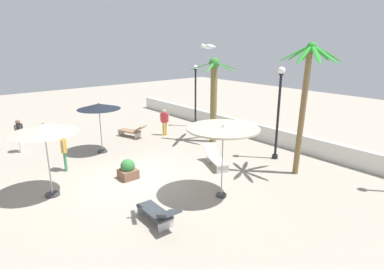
% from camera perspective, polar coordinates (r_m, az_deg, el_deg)
% --- Properties ---
extents(ground_plane, '(56.00, 56.00, 0.00)m').
position_cam_1_polar(ground_plane, '(13.85, -9.45, -7.74)').
color(ground_plane, '#9E9384').
extents(boundary_wall, '(25.20, 0.30, 0.90)m').
position_cam_1_polar(boundary_wall, '(18.96, 12.75, 0.17)').
color(boundary_wall, silver).
rests_on(boundary_wall, ground_plane).
extents(patio_umbrella_0, '(2.59, 2.59, 2.76)m').
position_cam_1_polar(patio_umbrella_0, '(11.38, 5.52, 0.59)').
color(patio_umbrella_0, '#333338').
rests_on(patio_umbrella_0, ground_plane).
extents(patio_umbrella_1, '(2.16, 2.16, 2.62)m').
position_cam_1_polar(patio_umbrella_1, '(16.83, -16.16, 4.68)').
color(patio_umbrella_1, '#333338').
rests_on(patio_umbrella_1, ground_plane).
extents(patio_umbrella_2, '(2.38, 2.38, 2.84)m').
position_cam_1_polar(patio_umbrella_2, '(12.52, -24.73, 0.88)').
color(patio_umbrella_2, '#333338').
rests_on(patio_umbrella_2, ground_plane).
extents(palm_tree_0, '(2.47, 2.47, 5.55)m').
position_cam_1_polar(palm_tree_0, '(13.90, 19.46, 7.16)').
color(palm_tree_0, brown).
rests_on(palm_tree_0, ground_plane).
extents(palm_tree_1, '(2.63, 2.67, 4.72)m').
position_cam_1_polar(palm_tree_1, '(17.92, 3.90, 7.70)').
color(palm_tree_1, olive).
rests_on(palm_tree_1, ground_plane).
extents(lamp_post_1, '(0.34, 0.34, 4.45)m').
position_cam_1_polar(lamp_post_1, '(15.75, 15.10, 4.83)').
color(lamp_post_1, black).
rests_on(lamp_post_1, ground_plane).
extents(lamp_post_2, '(0.29, 0.29, 4.08)m').
position_cam_1_polar(lamp_post_2, '(21.38, 0.62, 7.13)').
color(lamp_post_2, black).
rests_on(lamp_post_2, ground_plane).
extents(lounge_chair_0, '(1.95, 1.25, 0.84)m').
position_cam_1_polar(lounge_chair_0, '(14.93, 4.18, -4.14)').
color(lounge_chair_0, '#B7B7BC').
rests_on(lounge_chair_0, ground_plane).
extents(lounge_chair_1, '(1.85, 0.59, 0.81)m').
position_cam_1_polar(lounge_chair_1, '(10.44, -5.99, -13.56)').
color(lounge_chair_1, '#B7B7BC').
rests_on(lounge_chair_1, ground_plane).
extents(lounge_chair_2, '(1.94, 1.16, 0.83)m').
position_cam_1_polar(lounge_chair_2, '(19.60, -10.50, 0.67)').
color(lounge_chair_2, '#B7B7BC').
rests_on(lounge_chair_2, ground_plane).
extents(guest_0, '(0.53, 0.34, 1.73)m').
position_cam_1_polar(guest_0, '(15.20, -21.72, -2.26)').
color(guest_0, '#3F8C59').
rests_on(guest_0, ground_plane).
extents(guest_1, '(0.46, 0.41, 1.61)m').
position_cam_1_polar(guest_1, '(19.59, -4.89, 2.62)').
color(guest_1, gold).
rests_on(guest_1, ground_plane).
extents(guest_2, '(0.43, 0.42, 1.73)m').
position_cam_1_polar(guest_2, '(18.70, -28.23, 0.29)').
color(guest_2, silver).
rests_on(guest_2, ground_plane).
extents(seagull_0, '(0.90, 0.53, 0.14)m').
position_cam_1_polar(seagull_0, '(8.99, 2.85, 15.32)').
color(seagull_0, white).
extents(planter, '(0.70, 0.70, 0.85)m').
position_cam_1_polar(planter, '(13.83, -11.28, -6.15)').
color(planter, brown).
rests_on(planter, ground_plane).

